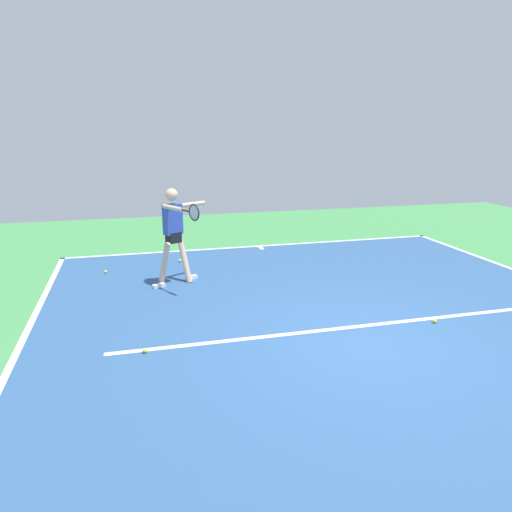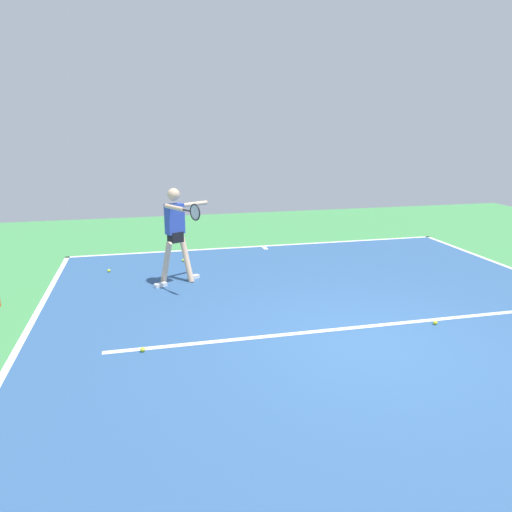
# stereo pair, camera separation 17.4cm
# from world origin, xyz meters

# --- Properties ---
(ground_plane) EXTENTS (21.57, 21.57, 0.00)m
(ground_plane) POSITION_xyz_m (0.00, 0.00, 0.00)
(ground_plane) COLOR #428E4C
(court_surface) EXTENTS (9.47, 11.80, 0.00)m
(court_surface) POSITION_xyz_m (0.00, 0.00, 0.00)
(court_surface) COLOR #2D5484
(court_surface) RESTS_ON ground_plane
(court_line_baseline_near) EXTENTS (9.47, 0.10, 0.01)m
(court_line_baseline_near) POSITION_xyz_m (0.00, -5.85, 0.00)
(court_line_baseline_near) COLOR white
(court_line_baseline_near) RESTS_ON ground_plane
(court_line_service) EXTENTS (7.10, 0.10, 0.01)m
(court_line_service) POSITION_xyz_m (0.00, -0.54, 0.00)
(court_line_service) COLOR white
(court_line_service) RESTS_ON ground_plane
(court_line_centre_mark) EXTENTS (0.10, 0.30, 0.01)m
(court_line_centre_mark) POSITION_xyz_m (0.00, -5.65, 0.00)
(court_line_centre_mark) COLOR white
(court_line_centre_mark) RESTS_ON ground_plane
(tennis_player) EXTENTS (1.13, 1.41, 1.85)m
(tennis_player) POSITION_xyz_m (2.32, -3.33, 1.07)
(tennis_player) COLOR beige
(tennis_player) RESTS_ON ground_plane
(tennis_ball_near_service_line) EXTENTS (0.07, 0.07, 0.07)m
(tennis_ball_near_service_line) POSITION_xyz_m (-1.33, -0.37, 0.03)
(tennis_ball_near_service_line) COLOR yellow
(tennis_ball_near_service_line) RESTS_ON ground_plane
(tennis_ball_far_corner) EXTENTS (0.07, 0.07, 0.07)m
(tennis_ball_far_corner) POSITION_xyz_m (2.10, -4.86, 0.03)
(tennis_ball_far_corner) COLOR #C6E53D
(tennis_ball_far_corner) RESTS_ON ground_plane
(tennis_ball_by_sideline) EXTENTS (0.07, 0.07, 0.07)m
(tennis_ball_by_sideline) POSITION_xyz_m (3.67, -4.39, 0.03)
(tennis_ball_by_sideline) COLOR #CCE033
(tennis_ball_by_sideline) RESTS_ON ground_plane
(tennis_ball_by_baseline) EXTENTS (0.07, 0.07, 0.07)m
(tennis_ball_by_baseline) POSITION_xyz_m (3.02, -0.46, 0.03)
(tennis_ball_by_baseline) COLOR #CCE033
(tennis_ball_by_baseline) RESTS_ON ground_plane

